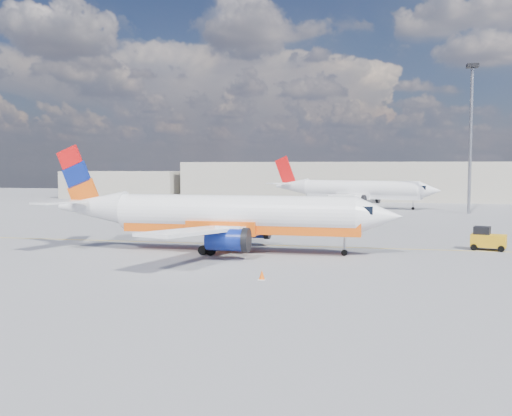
% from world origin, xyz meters
% --- Properties ---
extents(ground, '(240.00, 240.00, 0.00)m').
position_xyz_m(ground, '(0.00, 0.00, 0.00)').
color(ground, slate).
rests_on(ground, ground).
extents(taxi_line, '(70.00, 0.15, 0.01)m').
position_xyz_m(taxi_line, '(0.00, 3.00, 0.01)').
color(taxi_line, gold).
rests_on(taxi_line, ground).
extents(terminal_main, '(70.00, 14.00, 8.00)m').
position_xyz_m(terminal_main, '(5.00, 75.00, 4.00)').
color(terminal_main, '#BBB3A1').
rests_on(terminal_main, ground).
extents(terminal_annex, '(26.00, 10.00, 6.00)m').
position_xyz_m(terminal_annex, '(-45.00, 72.00, 3.00)').
color(terminal_annex, '#BBB3A1').
rests_on(terminal_annex, ground).
extents(main_jet, '(29.90, 23.66, 9.07)m').
position_xyz_m(main_jet, '(-1.95, -1.62, 3.02)').
color(main_jet, white).
rests_on(main_jet, ground).
extents(second_jet, '(29.80, 22.68, 9.02)m').
position_xyz_m(second_jet, '(7.14, 51.76, 3.01)').
color(second_jet, white).
rests_on(second_jet, ground).
extents(gse_tug, '(3.10, 2.41, 1.98)m').
position_xyz_m(gse_tug, '(19.71, 3.85, 0.94)').
color(gse_tug, black).
rests_on(gse_tug, ground).
extents(traffic_cone, '(0.44, 0.44, 0.62)m').
position_xyz_m(traffic_cone, '(3.36, -12.55, 0.30)').
color(traffic_cone, white).
rests_on(traffic_cone, ground).
extents(floodlight_mast, '(1.62, 1.62, 22.21)m').
position_xyz_m(floodlight_mast, '(24.24, 42.80, 13.31)').
color(floodlight_mast, '#929299').
rests_on(floodlight_mast, ground).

